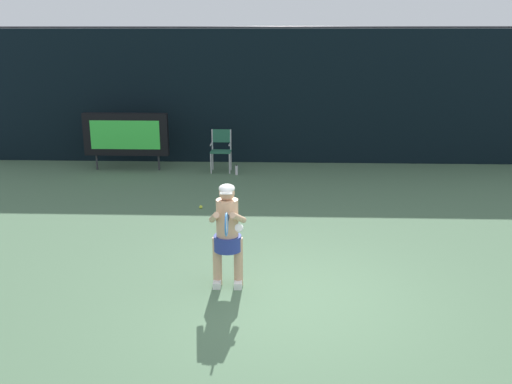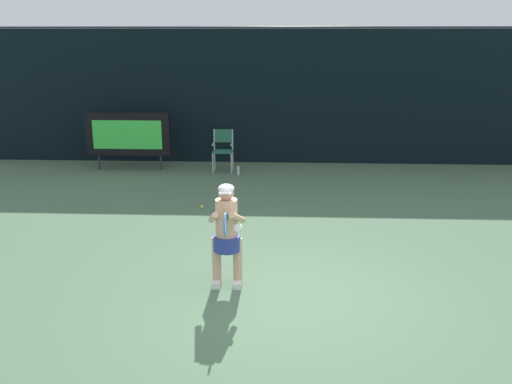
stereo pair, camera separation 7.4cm
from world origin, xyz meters
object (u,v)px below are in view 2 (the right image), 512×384
(tennis_racket, at_px, (225,224))
(tennis_ball_loose, at_px, (202,207))
(water_bottle, at_px, (238,170))
(tennis_player, at_px, (227,231))
(scoreboard, at_px, (128,134))
(umpire_chair, at_px, (223,148))

(tennis_racket, bearing_deg, tennis_ball_loose, 88.70)
(water_bottle, bearing_deg, tennis_player, -86.94)
(scoreboard, xyz_separation_m, tennis_racket, (3.29, -7.40, 0.15))
(tennis_racket, bearing_deg, umpire_chair, 82.39)
(umpire_chair, xyz_separation_m, water_bottle, (0.42, -0.39, -0.50))
(scoreboard, relative_size, water_bottle, 8.30)
(scoreboard, bearing_deg, tennis_player, -64.83)
(scoreboard, height_order, tennis_ball_loose, scoreboard)
(tennis_ball_loose, bearing_deg, umpire_chair, 88.12)
(umpire_chair, relative_size, water_bottle, 4.08)
(umpire_chair, bearing_deg, tennis_racket, -83.74)
(scoreboard, height_order, tennis_player, scoreboard)
(tennis_racket, bearing_deg, scoreboard, 100.07)
(scoreboard, relative_size, tennis_player, 1.47)
(water_bottle, relative_size, tennis_ball_loose, 3.90)
(umpire_chair, distance_m, tennis_ball_loose, 3.31)
(tennis_player, bearing_deg, umpire_chair, 96.40)
(scoreboard, relative_size, umpire_chair, 2.04)
(water_bottle, xyz_separation_m, tennis_racket, (0.38, -6.97, 0.97))
(tennis_ball_loose, bearing_deg, tennis_player, -76.34)
(scoreboard, bearing_deg, tennis_racket, -66.06)
(tennis_player, distance_m, tennis_ball_loose, 3.80)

